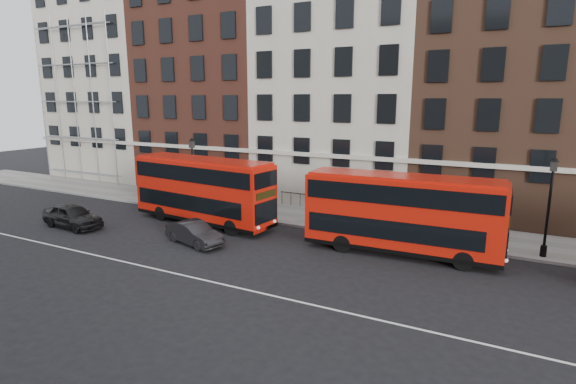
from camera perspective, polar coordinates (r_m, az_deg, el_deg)
The scene contains 12 objects.
ground at distance 23.60m, azimuth -8.61°, elevation -9.08°, with size 120.00×120.00×0.00m, color black.
pavement at distance 32.22m, azimuth 2.40°, elevation -3.07°, with size 80.00×5.00×0.15m, color gray.
kerb at distance 30.05m, azimuth 0.37°, elevation -4.16°, with size 80.00×0.30×0.16m, color gray.
road_centre_line at distance 22.13m, azimuth -11.70°, elevation -10.64°, with size 70.00×0.12×0.01m, color white.
building_terrace at distance 38.09m, azimuth 6.97°, elevation 14.60°, with size 64.00×11.95×22.00m.
bus_b at distance 30.71m, azimuth -10.81°, elevation 0.40°, with size 10.77×3.66×4.44m.
bus_c at distance 24.93m, azimuth 14.17°, elevation -2.53°, with size 10.46×2.86×4.36m.
car_rear at distance 32.77m, azimuth -25.69°, elevation -2.74°, with size 1.83×4.55×1.55m, color black.
car_front at distance 26.79m, azimuth -11.82°, elevation -5.14°, with size 1.40×4.01×1.32m, color black.
lamp_post_left at distance 34.51m, azimuth -11.99°, elevation 2.79°, with size 0.44×0.44×5.33m.
lamp_post_right at distance 26.84m, azimuth 30.25°, elevation -1.17°, with size 0.44×0.44×5.33m.
iron_railings at distance 34.02m, azimuth 3.97°, elevation -1.28°, with size 6.60×0.06×1.00m, color black, non-canonical shape.
Camera 1 is at (13.12, -17.72, 8.41)m, focal length 28.00 mm.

